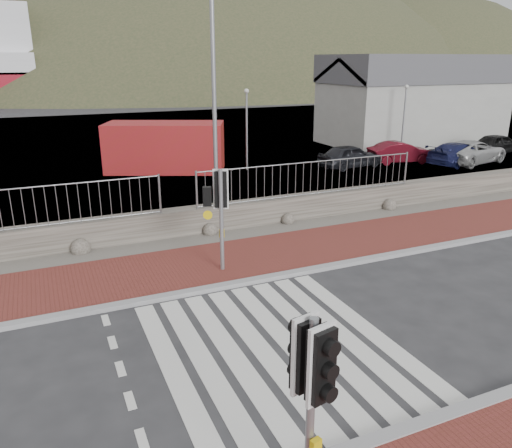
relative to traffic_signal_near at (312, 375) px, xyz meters
name	(u,v)px	position (x,y,z in m)	size (l,w,h in m)	color
ground	(276,347)	(1.27, 3.54, -1.99)	(220.00, 220.00, 0.00)	#28282B
sidewalk_far	(206,265)	(1.27, 8.04, -1.95)	(40.00, 3.00, 0.08)	maroon
kerb_near	(363,445)	(1.27, 0.54, -1.94)	(40.00, 0.25, 0.12)	gray
kerb_far	(225,286)	(1.27, 6.54, -1.94)	(40.00, 0.25, 0.12)	gray
zebra_crossing	(276,347)	(1.27, 3.54, -1.99)	(4.62, 5.60, 0.01)	silver
gravel_strip	(186,243)	(1.27, 10.04, -1.96)	(40.00, 1.50, 0.06)	#59544C
stone_wall	(179,223)	(1.27, 10.84, -1.54)	(40.00, 0.60, 0.90)	#49443C
railing	(178,183)	(1.27, 10.69, -0.17)	(18.07, 0.07, 1.22)	gray
quay	(100,143)	(1.27, 31.44, -1.99)	(120.00, 40.00, 0.50)	#4C4C4F
water	(65,104)	(1.27, 66.44, -1.99)	(220.00, 50.00, 0.05)	#3F4C54
harbor_building	(413,99)	(21.27, 23.44, 0.94)	(12.20, 6.20, 5.80)	#9E9E99
hills_backdrop	(108,214)	(8.01, 91.44, -25.05)	(254.00, 90.00, 100.00)	#2E3620
traffic_signal_near	(312,375)	(0.00, 0.00, 0.00)	(0.44, 0.32, 2.75)	gray
traffic_signal_far	(219,199)	(1.53, 7.54, 0.07)	(0.70, 0.42, 2.85)	gray
streetlight	(218,87)	(3.01, 11.62, 2.65)	(1.75, 0.41, 8.26)	gray
shipping_container	(165,147)	(3.34, 20.92, -0.76)	(5.90, 2.46, 2.46)	maroon
car_a	(350,156)	(12.51, 17.74, -1.37)	(1.46, 3.63, 1.24)	black
car_b	(401,152)	(15.78, 17.65, -1.40)	(1.26, 3.60, 1.19)	#520B16
car_c	(458,154)	(18.40, 16.07, -1.39)	(1.68, 4.14, 1.20)	#151943
car_d	(472,152)	(19.42, 16.08, -1.36)	(2.10, 4.55, 1.26)	#A7A7A7
car_e	(499,143)	(23.29, 17.71, -1.40)	(1.40, 3.49, 1.19)	black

